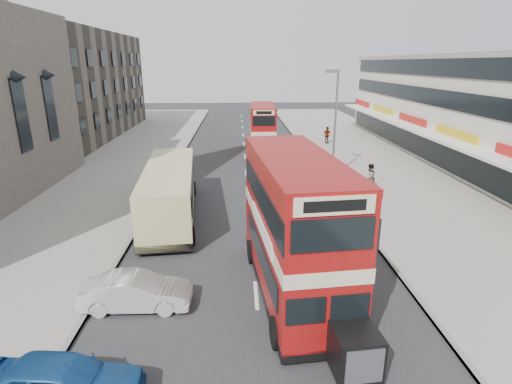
% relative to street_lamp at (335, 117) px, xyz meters
% --- Properties ---
extents(ground, '(160.00, 160.00, 0.00)m').
position_rel_street_lamp_xyz_m(ground, '(-6.52, -18.00, -4.78)').
color(ground, '#28282B').
rests_on(ground, ground).
extents(road_surface, '(12.00, 90.00, 0.01)m').
position_rel_street_lamp_xyz_m(road_surface, '(-6.52, 2.00, -4.78)').
color(road_surface, '#28282B').
rests_on(road_surface, ground).
extents(pavement_right, '(12.00, 90.00, 0.15)m').
position_rel_street_lamp_xyz_m(pavement_right, '(5.48, 2.00, -4.71)').
color(pavement_right, gray).
rests_on(pavement_right, ground).
extents(pavement_left, '(12.00, 90.00, 0.15)m').
position_rel_street_lamp_xyz_m(pavement_left, '(-18.52, 2.00, -4.71)').
color(pavement_left, gray).
rests_on(pavement_left, ground).
extents(kerb_left, '(0.20, 90.00, 0.16)m').
position_rel_street_lamp_xyz_m(kerb_left, '(-12.62, 2.00, -4.71)').
color(kerb_left, gray).
rests_on(kerb_left, ground).
extents(kerb_right, '(0.20, 90.00, 0.16)m').
position_rel_street_lamp_xyz_m(kerb_right, '(-0.42, 2.00, -4.71)').
color(kerb_right, gray).
rests_on(kerb_right, ground).
extents(brick_terrace, '(14.00, 28.00, 12.00)m').
position_rel_street_lamp_xyz_m(brick_terrace, '(-28.52, 20.00, 1.22)').
color(brick_terrace, '#66594C').
rests_on(brick_terrace, ground).
extents(commercial_row, '(9.90, 46.20, 9.30)m').
position_rel_street_lamp_xyz_m(commercial_row, '(13.42, 4.00, -0.09)').
color(commercial_row, beige).
rests_on(commercial_row, ground).
extents(street_lamp, '(1.00, 0.20, 8.12)m').
position_rel_street_lamp_xyz_m(street_lamp, '(0.00, 0.00, 0.00)').
color(street_lamp, slate).
rests_on(street_lamp, ground).
extents(bus_main, '(3.54, 9.64, 5.26)m').
position_rel_street_lamp_xyz_m(bus_main, '(-5.07, -15.82, -2.01)').
color(bus_main, black).
rests_on(bus_main, ground).
extents(bus_second, '(2.47, 8.39, 4.59)m').
position_rel_street_lamp_xyz_m(bus_second, '(-4.78, 9.20, -2.37)').
color(bus_second, black).
rests_on(bus_second, ground).
extents(coach, '(3.60, 10.63, 2.76)m').
position_rel_street_lamp_xyz_m(coach, '(-11.10, -7.48, -3.15)').
color(coach, black).
rests_on(coach, ground).
extents(car_left_near, '(4.34, 2.06, 1.43)m').
position_rel_street_lamp_xyz_m(car_left_near, '(-11.79, -20.97, -4.07)').
color(car_left_near, '#194B8B').
rests_on(car_left_near, ground).
extents(car_left_front, '(3.94, 1.41, 1.29)m').
position_rel_street_lamp_xyz_m(car_left_front, '(-10.91, -16.60, -4.14)').
color(car_left_front, silver).
rests_on(car_left_front, ground).
extents(car_right_a, '(4.21, 1.99, 1.19)m').
position_rel_street_lamp_xyz_m(car_right_a, '(-1.16, -1.52, -4.19)').
color(car_right_a, '#A71015').
rests_on(car_right_a, ground).
extents(car_right_b, '(4.49, 2.25, 1.22)m').
position_rel_street_lamp_xyz_m(car_right_b, '(-1.42, 4.85, -4.17)').
color(car_right_b, orange).
rests_on(car_right_b, ground).
extents(pedestrian_near, '(0.86, 0.76, 1.95)m').
position_rel_street_lamp_xyz_m(pedestrian_near, '(1.79, -3.66, -3.66)').
color(pedestrian_near, gray).
rests_on(pedestrian_near, pavement_right).
extents(pedestrian_far, '(1.14, 0.79, 1.79)m').
position_rel_street_lamp_xyz_m(pedestrian_far, '(2.55, 13.46, -3.74)').
color(pedestrian_far, gray).
rests_on(pedestrian_far, pavement_right).
extents(cyclist, '(0.75, 1.94, 2.33)m').
position_rel_street_lamp_xyz_m(cyclist, '(-2.59, 1.46, -3.99)').
color(cyclist, gray).
rests_on(cyclist, ground).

